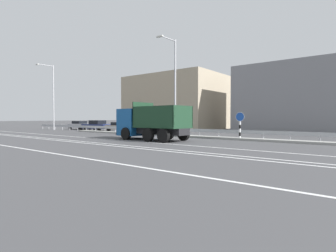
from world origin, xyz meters
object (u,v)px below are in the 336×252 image
object	(u,v)px
street_lamp_1	(174,83)
parked_car_3	(148,127)
parked_car_2	(120,127)
dump_truck	(145,124)
street_lamp_0	(52,94)
median_road_sign	(240,125)
parked_car_0	(80,125)
parked_car_1	(97,125)

from	to	relation	value
street_lamp_1	parked_car_3	bearing A→B (deg)	150.84
parked_car_3	parked_car_2	bearing A→B (deg)	97.71
dump_truck	street_lamp_0	distance (m)	24.07
median_road_sign	parked_car_0	bearing A→B (deg)	172.74
parked_car_2	parked_car_3	size ratio (longest dim) A/B	1.05
parked_car_0	parked_car_2	world-z (taller)	parked_car_0
dump_truck	parked_car_0	distance (m)	23.32
parked_car_1	street_lamp_1	bearing A→B (deg)	-104.40
median_road_sign	street_lamp_0	world-z (taller)	street_lamp_0
parked_car_0	street_lamp_1	bearing A→B (deg)	77.55
street_lamp_0	parked_car_3	world-z (taller)	street_lamp_0
median_road_sign	parked_car_3	bearing A→B (deg)	165.66
parked_car_1	parked_car_0	bearing A→B (deg)	80.08
street_lamp_1	parked_car_0	xyz separation A→B (m)	(-21.82, 3.98, -4.57)
parked_car_1	median_road_sign	bearing A→B (deg)	-100.32
street_lamp_0	parked_car_0	world-z (taller)	street_lamp_0
street_lamp_1	parked_car_1	distance (m)	17.49
parked_car_3	median_road_sign	bearing A→B (deg)	-100.68
dump_truck	parked_car_1	world-z (taller)	dump_truck
street_lamp_0	parked_car_1	distance (m)	8.79
median_road_sign	parked_car_2	bearing A→B (deg)	170.41
dump_truck	parked_car_2	world-z (taller)	dump_truck
street_lamp_0	parked_car_2	xyz separation A→B (m)	(11.66, 3.24, -4.82)
street_lamp_0	parked_car_2	world-z (taller)	street_lamp_0
parked_car_0	parked_car_2	xyz separation A→B (m)	(10.21, -0.54, -0.04)
dump_truck	street_lamp_0	xyz separation A→B (m)	(-23.29, 4.39, 4.19)
parked_car_1	parked_car_2	bearing A→B (deg)	-91.88
dump_truck	street_lamp_1	world-z (taller)	street_lamp_1
parked_car_2	parked_car_1	bearing A→B (deg)	-91.53
dump_truck	median_road_sign	xyz separation A→B (m)	(6.59, 4.54, -0.06)
dump_truck	street_lamp_1	size ratio (longest dim) A/B	0.71
dump_truck	parked_car_1	bearing A→B (deg)	68.61
parked_car_1	dump_truck	bearing A→B (deg)	-117.41
dump_truck	parked_car_2	size ratio (longest dim) A/B	1.61
median_road_sign	street_lamp_0	bearing A→B (deg)	-179.70
street_lamp_0	parked_car_3	distance (m)	17.52
dump_truck	parked_car_0	size ratio (longest dim) A/B	1.46
median_road_sign	parked_car_2	size ratio (longest dim) A/B	0.56
dump_truck	parked_car_3	distance (m)	10.48
parked_car_2	parked_car_0	bearing A→B (deg)	-95.69
street_lamp_0	street_lamp_1	size ratio (longest dim) A/B	1.04
street_lamp_1	parked_car_1	world-z (taller)	street_lamp_1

